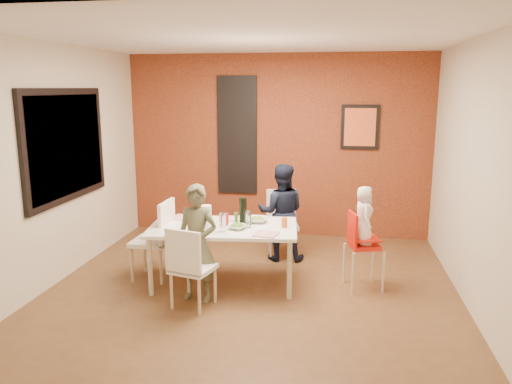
% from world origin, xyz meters
% --- Properties ---
extents(ground, '(4.50, 4.50, 0.00)m').
position_xyz_m(ground, '(0.00, 0.00, 0.00)').
color(ground, brown).
rests_on(ground, ground).
extents(ceiling, '(4.50, 4.50, 0.02)m').
position_xyz_m(ceiling, '(0.00, 0.00, 2.70)').
color(ceiling, silver).
rests_on(ceiling, wall_back).
extents(wall_back, '(4.50, 0.02, 2.70)m').
position_xyz_m(wall_back, '(0.00, 2.25, 1.35)').
color(wall_back, beige).
rests_on(wall_back, ground).
extents(wall_front, '(4.50, 0.02, 2.70)m').
position_xyz_m(wall_front, '(0.00, -2.25, 1.35)').
color(wall_front, beige).
rests_on(wall_front, ground).
extents(wall_left, '(0.02, 4.50, 2.70)m').
position_xyz_m(wall_left, '(-2.25, 0.00, 1.35)').
color(wall_left, beige).
rests_on(wall_left, ground).
extents(wall_right, '(0.02, 4.50, 2.70)m').
position_xyz_m(wall_right, '(2.25, 0.00, 1.35)').
color(wall_right, beige).
rests_on(wall_right, ground).
extents(brick_accent_wall, '(4.50, 0.02, 2.70)m').
position_xyz_m(brick_accent_wall, '(0.00, 2.23, 1.35)').
color(brick_accent_wall, maroon).
rests_on(brick_accent_wall, ground).
extents(picture_window_frame, '(0.05, 1.70, 1.30)m').
position_xyz_m(picture_window_frame, '(-2.22, 0.20, 1.55)').
color(picture_window_frame, black).
rests_on(picture_window_frame, wall_left).
extents(picture_window_pane, '(0.02, 1.55, 1.15)m').
position_xyz_m(picture_window_pane, '(-2.21, 0.20, 1.55)').
color(picture_window_pane, black).
rests_on(picture_window_pane, wall_left).
extents(glassblock_strip, '(0.55, 0.03, 1.70)m').
position_xyz_m(glassblock_strip, '(-0.60, 2.21, 1.50)').
color(glassblock_strip, silver).
rests_on(glassblock_strip, wall_back).
extents(glassblock_surround, '(0.60, 0.03, 1.76)m').
position_xyz_m(glassblock_surround, '(-0.60, 2.21, 1.50)').
color(glassblock_surround, black).
rests_on(glassblock_surround, wall_back).
extents(art_print_frame, '(0.54, 0.03, 0.64)m').
position_xyz_m(art_print_frame, '(1.20, 2.21, 1.65)').
color(art_print_frame, black).
rests_on(art_print_frame, wall_back).
extents(art_print_canvas, '(0.44, 0.01, 0.54)m').
position_xyz_m(art_print_canvas, '(1.20, 2.19, 1.65)').
color(art_print_canvas, orange).
rests_on(art_print_canvas, wall_back).
extents(dining_table, '(1.72, 1.07, 0.68)m').
position_xyz_m(dining_table, '(-0.34, 0.13, 0.62)').
color(dining_table, white).
rests_on(dining_table, ground).
extents(chair_near, '(0.48, 0.48, 0.85)m').
position_xyz_m(chair_near, '(-0.54, -0.58, 0.48)').
color(chair_near, white).
rests_on(chair_near, ground).
extents(chair_far, '(0.48, 0.48, 0.87)m').
position_xyz_m(chair_far, '(0.19, 1.30, 0.48)').
color(chair_far, white).
rests_on(chair_far, ground).
extents(chair_left, '(0.45, 0.45, 0.94)m').
position_xyz_m(chair_left, '(-1.13, 0.16, 0.52)').
color(chair_left, white).
rests_on(chair_left, ground).
extents(high_chair, '(0.45, 0.45, 0.87)m').
position_xyz_m(high_chair, '(1.18, 0.26, 0.52)').
color(high_chair, red).
rests_on(high_chair, ground).
extents(child_near, '(0.50, 0.37, 1.24)m').
position_xyz_m(child_near, '(-0.52, -0.34, 0.62)').
color(child_near, brown).
rests_on(child_near, ground).
extents(child_far, '(0.64, 0.52, 1.26)m').
position_xyz_m(child_far, '(0.20, 1.07, 0.63)').
color(child_far, black).
rests_on(child_far, ground).
extents(toddler, '(0.25, 0.34, 0.65)m').
position_xyz_m(toddler, '(1.20, 0.27, 0.84)').
color(toddler, white).
rests_on(toddler, high_chair).
extents(plate_near_left, '(0.23, 0.23, 0.01)m').
position_xyz_m(plate_near_left, '(-0.76, -0.30, 0.69)').
color(plate_near_left, white).
rests_on(plate_near_left, dining_table).
extents(plate_far_mid, '(0.29, 0.29, 0.01)m').
position_xyz_m(plate_far_mid, '(-0.30, 0.45, 0.69)').
color(plate_far_mid, white).
rests_on(plate_far_mid, dining_table).
extents(plate_near_right, '(0.27, 0.27, 0.01)m').
position_xyz_m(plate_near_right, '(0.18, -0.12, 0.69)').
color(plate_near_right, silver).
rests_on(plate_near_right, dining_table).
extents(plate_far_left, '(0.29, 0.29, 0.01)m').
position_xyz_m(plate_far_left, '(-0.92, 0.40, 0.69)').
color(plate_far_left, white).
rests_on(plate_far_left, dining_table).
extents(salad_bowl_a, '(0.24, 0.24, 0.05)m').
position_xyz_m(salad_bowl_a, '(-0.17, 0.04, 0.71)').
color(salad_bowl_a, white).
rests_on(salad_bowl_a, dining_table).
extents(salad_bowl_b, '(0.24, 0.24, 0.06)m').
position_xyz_m(salad_bowl_b, '(0.01, 0.36, 0.71)').
color(salad_bowl_b, silver).
rests_on(salad_bowl_b, dining_table).
extents(wine_bottle, '(0.08, 0.08, 0.31)m').
position_xyz_m(wine_bottle, '(-0.14, 0.23, 0.84)').
color(wine_bottle, black).
rests_on(wine_bottle, dining_table).
extents(wine_glass_a, '(0.07, 0.07, 0.21)m').
position_xyz_m(wine_glass_a, '(-0.30, -0.08, 0.79)').
color(wine_glass_a, white).
rests_on(wine_glass_a, dining_table).
extents(wine_glass_b, '(0.06, 0.06, 0.18)m').
position_xyz_m(wine_glass_b, '(-0.06, 0.13, 0.77)').
color(wine_glass_b, silver).
rests_on(wine_glass_b, dining_table).
extents(paper_towel_roll, '(0.11, 0.11, 0.25)m').
position_xyz_m(paper_towel_roll, '(-0.51, 0.04, 0.81)').
color(paper_towel_roll, white).
rests_on(paper_towel_roll, dining_table).
extents(condiment_red, '(0.04, 0.04, 0.15)m').
position_xyz_m(condiment_red, '(-0.30, 0.14, 0.75)').
color(condiment_red, red).
rests_on(condiment_red, dining_table).
extents(condiment_green, '(0.04, 0.04, 0.15)m').
position_xyz_m(condiment_green, '(-0.21, 0.18, 0.76)').
color(condiment_green, '#337D29').
rests_on(condiment_green, dining_table).
extents(condiment_brown, '(0.03, 0.03, 0.13)m').
position_xyz_m(condiment_brown, '(-0.33, 0.18, 0.75)').
color(condiment_brown, brown).
rests_on(condiment_brown, dining_table).
extents(sippy_cup, '(0.07, 0.07, 0.11)m').
position_xyz_m(sippy_cup, '(0.34, 0.19, 0.74)').
color(sippy_cup, '#D75A17').
rests_on(sippy_cup, dining_table).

